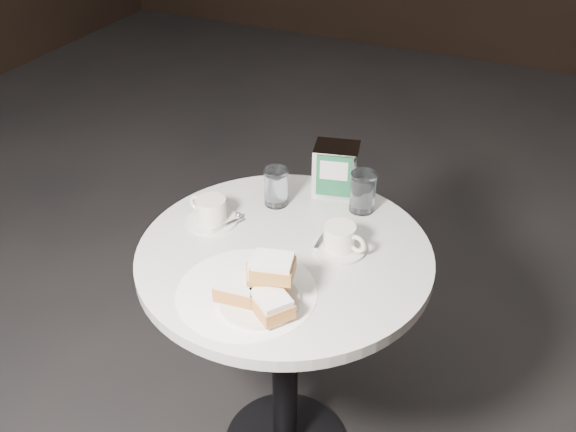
% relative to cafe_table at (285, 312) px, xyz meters
% --- Properties ---
extents(cafe_table, '(0.70, 0.70, 0.74)m').
position_rel_cafe_table_xyz_m(cafe_table, '(0.00, 0.00, 0.00)').
color(cafe_table, black).
rests_on(cafe_table, ground).
extents(sugar_spill, '(0.33, 0.33, 0.00)m').
position_rel_cafe_table_xyz_m(sugar_spill, '(-0.01, -0.17, 0.20)').
color(sugar_spill, white).
rests_on(sugar_spill, cafe_table).
extents(beignet_plate, '(0.20, 0.20, 0.11)m').
position_rel_cafe_table_xyz_m(beignet_plate, '(0.03, -0.19, 0.24)').
color(beignet_plate, silver).
rests_on(beignet_plate, cafe_table).
extents(coffee_cup_left, '(0.15, 0.15, 0.07)m').
position_rel_cafe_table_xyz_m(coffee_cup_left, '(-0.22, 0.03, 0.23)').
color(coffee_cup_left, silver).
rests_on(coffee_cup_left, cafe_table).
extents(coffee_cup_right, '(0.15, 0.15, 0.07)m').
position_rel_cafe_table_xyz_m(coffee_cup_right, '(0.12, 0.06, 0.23)').
color(coffee_cup_right, silver).
rests_on(coffee_cup_right, cafe_table).
extents(water_glass_left, '(0.07, 0.07, 0.10)m').
position_rel_cafe_table_xyz_m(water_glass_left, '(-0.10, 0.17, 0.25)').
color(water_glass_left, white).
rests_on(water_glass_left, cafe_table).
extents(water_glass_right, '(0.07, 0.07, 0.11)m').
position_rel_cafe_table_xyz_m(water_glass_right, '(0.11, 0.24, 0.25)').
color(water_glass_right, silver).
rests_on(water_glass_right, cafe_table).
extents(napkin_dispenser, '(0.13, 0.12, 0.13)m').
position_rel_cafe_table_xyz_m(napkin_dispenser, '(0.01, 0.30, 0.27)').
color(napkin_dispenser, silver).
rests_on(napkin_dispenser, cafe_table).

